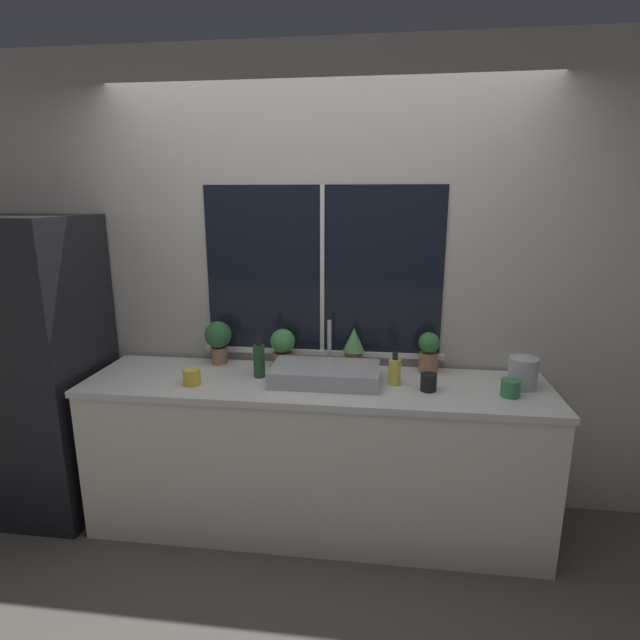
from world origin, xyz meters
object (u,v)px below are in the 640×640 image
object	(u,v)px
soap_bottle	(395,371)
mug_yellow	(192,377)
potted_plant_far_left	(218,338)
mug_green	(510,388)
kettle	(523,371)
refrigerator	(34,369)
bottle_tall	(259,360)
potted_plant_center_right	(354,347)
sink	(325,374)
potted_plant_center_left	(283,346)
mug_black	(429,382)
potted_plant_far_right	(429,351)

from	to	relation	value
soap_bottle	mug_yellow	distance (m)	1.09
potted_plant_far_left	mug_green	size ratio (longest dim) A/B	2.74
potted_plant_far_left	kettle	bearing A→B (deg)	-5.79
refrigerator	bottle_tall	xyz separation A→B (m)	(1.36, 0.03, 0.10)
potted_plant_center_right	mug_green	xyz separation A→B (m)	(0.82, -0.31, -0.09)
sink	bottle_tall	size ratio (longest dim) A/B	2.44
potted_plant_far_left	mug_green	world-z (taller)	potted_plant_far_left
potted_plant_center_right	mug_green	size ratio (longest dim) A/B	2.61
potted_plant_far_left	potted_plant_center_left	world-z (taller)	potted_plant_far_left
potted_plant_center_right	mug_green	distance (m)	0.88
sink	bottle_tall	bearing A→B (deg)	176.26
potted_plant_far_left	mug_yellow	xyz separation A→B (m)	(-0.03, -0.36, -0.12)
potted_plant_center_left	sink	bearing A→B (deg)	-38.20
soap_bottle	mug_black	xyz separation A→B (m)	(0.17, -0.07, -0.03)
refrigerator	kettle	xyz separation A→B (m)	(2.78, 0.06, 0.09)
mug_black	soap_bottle	bearing A→B (deg)	159.55
potted_plant_center_left	mug_green	bearing A→B (deg)	-13.98
potted_plant_center_left	kettle	distance (m)	1.34
soap_bottle	mug_green	size ratio (longest dim) A/B	1.89
bottle_tall	mug_black	size ratio (longest dim) A/B	2.59
refrigerator	bottle_tall	world-z (taller)	refrigerator
refrigerator	mug_green	distance (m)	2.69
soap_bottle	mug_green	bearing A→B (deg)	-8.83
refrigerator	soap_bottle	distance (m)	2.11
potted_plant_far_left	potted_plant_far_right	xyz separation A→B (m)	(1.25, 0.00, -0.03)
potted_plant_far_left	sink	bearing A→B (deg)	-18.14
sink	mug_black	size ratio (longest dim) A/B	6.31
soap_bottle	kettle	bearing A→B (deg)	3.66
potted_plant_center_right	soap_bottle	bearing A→B (deg)	-42.82
soap_bottle	mug_yellow	world-z (taller)	soap_bottle
potted_plant_center_right	mug_black	distance (m)	0.51
potted_plant_center_right	kettle	world-z (taller)	potted_plant_center_right
potted_plant_far_left	potted_plant_center_left	xyz separation A→B (m)	(0.39, 0.00, -0.04)
potted_plant_center_right	mug_green	bearing A→B (deg)	-20.67
mug_yellow	mug_black	distance (m)	1.26
potted_plant_center_left	potted_plant_far_right	distance (m)	0.85
potted_plant_far_left	mug_green	bearing A→B (deg)	-10.69
mug_green	mug_yellow	distance (m)	1.67
potted_plant_center_left	soap_bottle	xyz separation A→B (m)	(0.66, -0.22, -0.05)
refrigerator	sink	size ratio (longest dim) A/B	3.04
potted_plant_far_right	bottle_tall	bearing A→B (deg)	-168.25
mug_black	kettle	bearing A→B (deg)	12.29
sink	mug_black	xyz separation A→B (m)	(0.55, -0.06, 0.00)
soap_bottle	bottle_tall	size ratio (longest dim) A/B	0.76
potted_plant_center_left	soap_bottle	distance (m)	0.69
mug_green	potted_plant_far_left	bearing A→B (deg)	169.31
soap_bottle	bottle_tall	bearing A→B (deg)	178.41
potted_plant_center_left	mug_yellow	distance (m)	0.56
potted_plant_far_left	potted_plant_center_right	bearing A→B (deg)	0.00
mug_green	kettle	world-z (taller)	kettle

